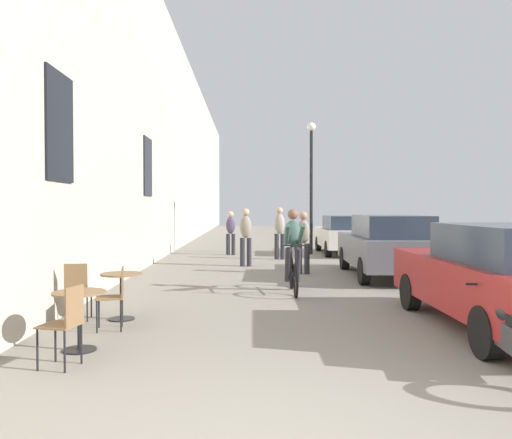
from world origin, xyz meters
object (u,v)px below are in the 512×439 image
Objects in this scene: cyclist_on_bicycle at (293,253)px; parked_car_second at (387,245)px; pedestrian_furthest at (231,230)px; street_lamp at (311,171)px; parked_car_nearest at (502,276)px; cafe_chair_near_toward_street at (66,320)px; cafe_table_near at (79,308)px; pedestrian_mid at (246,234)px; pedestrian_far at (280,230)px; cafe_table_mid at (121,286)px; pedestrian_near at (303,239)px; parked_car_third at (344,234)px; cafe_chair_mid_toward_wall at (115,293)px; cafe_chair_mid_toward_street at (77,287)px.

cyclist_on_bicycle is 3.35m from parked_car_second.
street_lamp reaches higher than pedestrian_furthest.
cafe_chair_near_toward_street is at bearing -164.76° from parked_car_nearest.
pedestrian_mid reaches higher than cafe_table_near.
pedestrian_mid reaches higher than parked_car_second.
parked_car_second is (3.55, -2.37, -0.16)m from pedestrian_mid.
parked_car_nearest is at bearing -75.93° from pedestrian_far.
cafe_table_near and cafe_table_mid have the same top height.
parked_car_nearest is 5.60m from parked_car_second.
pedestrian_furthest is at bearing 83.55° from cafe_table_near.
cyclist_on_bicycle reaches higher than cafe_table_near.
pedestrian_near is 0.38× the size of parked_car_nearest.
pedestrian_furthest is (-1.57, 8.15, 0.09)m from cyclist_on_bicycle.
pedestrian_far is at bearing 95.95° from pedestrian_near.
parked_car_third is at bearing 72.56° from cyclist_on_bicycle.
cyclist_on_bicycle is at bearing -107.44° from parked_car_third.
pedestrian_far reaches higher than pedestrian_mid.
cyclist_on_bicycle reaches higher than pedestrian_near.
parked_car_second is (1.13, -6.22, -2.30)m from street_lamp.
cafe_table_near is 9.05m from pedestrian_mid.
cafe_table_mid is 7.22m from parked_car_second.
pedestrian_mid is 3.64m from pedestrian_furthest.
cafe_chair_mid_toward_wall is 12.82m from parked_car_third.
cafe_chair_near_toward_street is at bearing -90.19° from cafe_table_mid.
pedestrian_mid is at bearing 70.47° from cafe_chair_mid_toward_street.
pedestrian_near reaches higher than cafe_chair_near_toward_street.
cafe_chair_mid_toward_wall is 0.51× the size of pedestrian_far.
pedestrian_far is at bearing 68.17° from cafe_chair_mid_toward_street.
cafe_table_near is at bearing -124.92° from cyclist_on_bicycle.
pedestrian_mid reaches higher than cyclist_on_bicycle.
parked_car_third is at bearing 64.80° from cafe_chair_mid_toward_wall.
pedestrian_furthest is 0.36× the size of parked_car_second.
street_lamp is at bearing 72.04° from cafe_chair_near_toward_street.
pedestrian_furthest is 3.73m from street_lamp.
parked_car_nearest reaches higher than cafe_table_mid.
cafe_chair_near_toward_street is 1.24× the size of cafe_table_mid.
cafe_chair_near_toward_street is 1.00× the size of cafe_chair_mid_toward_wall.
cafe_chair_mid_toward_street is at bearing -126.77° from pedestrian_near.
parked_car_nearest is (1.20, -11.82, -2.32)m from street_lamp.
pedestrian_near is 0.37× the size of parked_car_second.
cafe_chair_mid_toward_wall is at bearing 81.58° from cafe_table_near.
cafe_chair_mid_toward_street is at bearing 141.82° from cafe_chair_mid_toward_wall.
cafe_chair_mid_toward_wall is at bearing -96.26° from pedestrian_furthest.
cafe_table_near is at bearing -171.37° from parked_car_nearest.
pedestrian_furthest reaches higher than cafe_chair_near_toward_street.
parked_car_second is (5.52, 6.44, 0.28)m from cafe_table_near.
cafe_chair_mid_toward_wall is (0.73, -0.57, 0.00)m from cafe_chair_mid_toward_street.
cafe_chair_near_toward_street is 2.38m from cafe_chair_mid_toward_street.
pedestrian_near is at bearing 79.65° from cyclist_on_bicycle.
cafe_chair_mid_toward_street is at bearing -143.45° from cyclist_on_bicycle.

